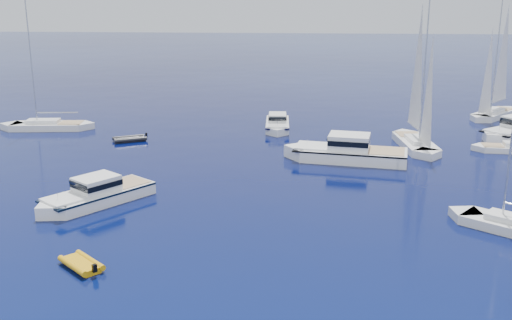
% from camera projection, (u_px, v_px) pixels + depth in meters
% --- Properties ---
extents(motor_cruiser_left, '(8.63, 9.92, 2.66)m').
position_uv_depth(motor_cruiser_left, '(96.00, 204.00, 45.59)').
color(motor_cruiser_left, white).
rests_on(motor_cruiser_left, ground).
extents(motor_cruiser_centre, '(12.83, 5.79, 3.25)m').
position_uv_depth(motor_cruiser_centre, '(346.00, 160.00, 57.01)').
color(motor_cruiser_centre, white).
rests_on(motor_cruiser_centre, ground).
extents(motor_cruiser_horizon, '(2.96, 8.75, 2.27)m').
position_uv_depth(motor_cruiser_horizon, '(277.00, 129.00, 69.79)').
color(motor_cruiser_horizon, white).
rests_on(motor_cruiser_horizon, ground).
extents(sailboat_sails_r, '(4.06, 11.46, 16.48)m').
position_uv_depth(sailboat_sails_r, '(415.00, 147.00, 61.68)').
color(sailboat_sails_r, white).
rests_on(sailboat_sails_r, ground).
extents(sailboat_far_l, '(11.52, 4.11, 16.56)m').
position_uv_depth(sailboat_far_l, '(48.00, 129.00, 69.70)').
color(sailboat_far_l, silver).
rests_on(sailboat_far_l, ground).
extents(sailboat_sails_far, '(9.03, 9.94, 15.70)m').
position_uv_depth(sailboat_sails_far, '(494.00, 117.00, 76.34)').
color(sailboat_sails_far, white).
rests_on(sailboat_sails_far, ground).
extents(tender_yellow, '(3.51, 3.42, 0.95)m').
position_uv_depth(tender_yellow, '(82.00, 268.00, 35.12)').
color(tender_yellow, '#DD9D0D').
rests_on(tender_yellow, ground).
extents(tender_grey_far, '(4.10, 3.39, 0.95)m').
position_uv_depth(tender_grey_far, '(130.00, 141.00, 64.24)').
color(tender_grey_far, black).
rests_on(tender_grey_far, ground).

